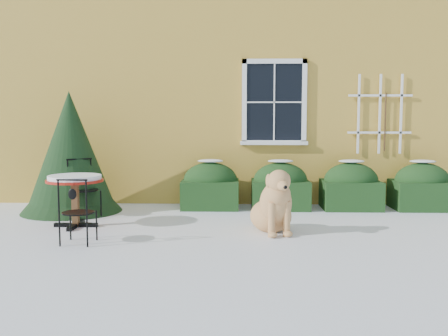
{
  "coord_description": "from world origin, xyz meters",
  "views": [
    {
      "loc": [
        0.23,
        -6.64,
        1.64
      ],
      "look_at": [
        0.0,
        1.0,
        0.9
      ],
      "focal_mm": 40.0,
      "sensor_mm": 36.0,
      "label": 1
    }
  ],
  "objects_px": {
    "evergreen_shrub": "(71,164)",
    "dog": "(274,206)",
    "bistro_table": "(75,184)",
    "patio_chair_near": "(77,211)",
    "patio_chair_far": "(83,188)"
  },
  "relations": [
    {
      "from": "bistro_table",
      "to": "patio_chair_near",
      "type": "bearing_deg",
      "value": -70.6
    },
    {
      "from": "evergreen_shrub",
      "to": "patio_chair_near",
      "type": "bearing_deg",
      "value": -69.75
    },
    {
      "from": "bistro_table",
      "to": "patio_chair_near",
      "type": "distance_m",
      "value": 1.14
    },
    {
      "from": "bistro_table",
      "to": "dog",
      "type": "height_order",
      "value": "dog"
    },
    {
      "from": "patio_chair_far",
      "to": "bistro_table",
      "type": "bearing_deg",
      "value": -119.07
    },
    {
      "from": "patio_chair_near",
      "to": "bistro_table",
      "type": "bearing_deg",
      "value": -67.9
    },
    {
      "from": "patio_chair_near",
      "to": "evergreen_shrub",
      "type": "bearing_deg",
      "value": -67.06
    },
    {
      "from": "evergreen_shrub",
      "to": "bistro_table",
      "type": "xyz_separation_m",
      "value": [
        0.49,
        -1.28,
        -0.2
      ]
    },
    {
      "from": "bistro_table",
      "to": "patio_chair_far",
      "type": "xyz_separation_m",
      "value": [
        -0.13,
        0.82,
        -0.17
      ]
    },
    {
      "from": "evergreen_shrub",
      "to": "patio_chair_near",
      "type": "relative_size",
      "value": 2.43
    },
    {
      "from": "patio_chair_near",
      "to": "patio_chair_far",
      "type": "xyz_separation_m",
      "value": [
        -0.5,
        1.88,
        0.05
      ]
    },
    {
      "from": "evergreen_shrub",
      "to": "dog",
      "type": "xyz_separation_m",
      "value": [
        3.51,
        -1.6,
        -0.47
      ]
    },
    {
      "from": "evergreen_shrub",
      "to": "patio_chair_far",
      "type": "xyz_separation_m",
      "value": [
        0.36,
        -0.46,
        -0.37
      ]
    },
    {
      "from": "evergreen_shrub",
      "to": "patio_chair_far",
      "type": "bearing_deg",
      "value": -51.9
    },
    {
      "from": "patio_chair_far",
      "to": "dog",
      "type": "xyz_separation_m",
      "value": [
        3.15,
        -1.15,
        -0.1
      ]
    }
  ]
}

